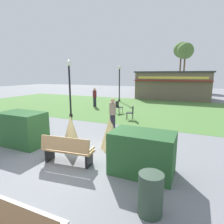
{
  "coord_description": "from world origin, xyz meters",
  "views": [
    {
      "loc": [
        3.79,
        -4.68,
        2.88
      ],
      "look_at": [
        0.04,
        3.64,
        1.05
      ],
      "focal_mm": 30.26,
      "sensor_mm": 36.0,
      "label": 1
    }
  ],
  "objects_px": {
    "parked_car_center_slot": "(190,90)",
    "tree_left_bg": "(185,51)",
    "person_strolling": "(113,114)",
    "parked_car_west_slot": "(157,89)",
    "lamppost_mid": "(70,82)",
    "cafe_chair_west": "(131,112)",
    "park_bench": "(67,150)",
    "trash_bin": "(151,194)",
    "food_kiosk": "(173,85)",
    "person_standing": "(95,97)",
    "cafe_chair_east": "(118,106)",
    "lamppost_far": "(119,79)",
    "tree_right_bg": "(181,50)"
  },
  "relations": [
    {
      "from": "parked_car_center_slot",
      "to": "tree_left_bg",
      "type": "relative_size",
      "value": 0.51
    },
    {
      "from": "person_strolling",
      "to": "parked_car_west_slot",
      "type": "distance_m",
      "value": 22.03
    },
    {
      "from": "lamppost_mid",
      "to": "cafe_chair_west",
      "type": "height_order",
      "value": "lamppost_mid"
    },
    {
      "from": "park_bench",
      "to": "cafe_chair_west",
      "type": "distance_m",
      "value": 6.7
    },
    {
      "from": "parked_car_west_slot",
      "to": "parked_car_center_slot",
      "type": "distance_m",
      "value": 4.87
    },
    {
      "from": "person_strolling",
      "to": "parked_car_west_slot",
      "type": "height_order",
      "value": "person_strolling"
    },
    {
      "from": "lamppost_mid",
      "to": "tree_left_bg",
      "type": "distance_m",
      "value": 26.7
    },
    {
      "from": "trash_bin",
      "to": "tree_left_bg",
      "type": "distance_m",
      "value": 33.38
    },
    {
      "from": "trash_bin",
      "to": "food_kiosk",
      "type": "bearing_deg",
      "value": 95.48
    },
    {
      "from": "person_standing",
      "to": "tree_left_bg",
      "type": "relative_size",
      "value": 0.2
    },
    {
      "from": "food_kiosk",
      "to": "cafe_chair_east",
      "type": "bearing_deg",
      "value": -103.61
    },
    {
      "from": "person_standing",
      "to": "tree_left_bg",
      "type": "bearing_deg",
      "value": -169.3
    },
    {
      "from": "food_kiosk",
      "to": "person_standing",
      "type": "distance_m",
      "value": 10.89
    },
    {
      "from": "trash_bin",
      "to": "cafe_chair_west",
      "type": "bearing_deg",
      "value": 111.25
    },
    {
      "from": "food_kiosk",
      "to": "cafe_chair_west",
      "type": "bearing_deg",
      "value": -94.88
    },
    {
      "from": "trash_bin",
      "to": "tree_left_bg",
      "type": "relative_size",
      "value": 0.11
    },
    {
      "from": "tree_left_bg",
      "to": "lamppost_far",
      "type": "bearing_deg",
      "value": -106.75
    },
    {
      "from": "trash_bin",
      "to": "food_kiosk",
      "type": "xyz_separation_m",
      "value": [
        -1.97,
        20.49,
        1.17
      ]
    },
    {
      "from": "food_kiosk",
      "to": "person_strolling",
      "type": "bearing_deg",
      "value": -94.42
    },
    {
      "from": "tree_right_bg",
      "to": "person_standing",
      "type": "bearing_deg",
      "value": -102.63
    },
    {
      "from": "park_bench",
      "to": "parked_car_west_slot",
      "type": "xyz_separation_m",
      "value": [
        -2.18,
        25.95,
        0.16
      ]
    },
    {
      "from": "lamppost_far",
      "to": "tree_left_bg",
      "type": "distance_m",
      "value": 18.68
    },
    {
      "from": "parked_car_center_slot",
      "to": "food_kiosk",
      "type": "bearing_deg",
      "value": -104.37
    },
    {
      "from": "lamppost_mid",
      "to": "tree_left_bg",
      "type": "relative_size",
      "value": 0.46
    },
    {
      "from": "food_kiosk",
      "to": "parked_car_center_slot",
      "type": "xyz_separation_m",
      "value": [
        1.69,
        6.59,
        -0.98
      ]
    },
    {
      "from": "tree_left_bg",
      "to": "cafe_chair_west",
      "type": "bearing_deg",
      "value": -93.14
    },
    {
      "from": "lamppost_mid",
      "to": "cafe_chair_east",
      "type": "distance_m",
      "value": 4.01
    },
    {
      "from": "lamppost_mid",
      "to": "person_standing",
      "type": "relative_size",
      "value": 2.24
    },
    {
      "from": "person_standing",
      "to": "cafe_chair_east",
      "type": "bearing_deg",
      "value": 85.91
    },
    {
      "from": "lamppost_mid",
      "to": "food_kiosk",
      "type": "height_order",
      "value": "lamppost_mid"
    },
    {
      "from": "food_kiosk",
      "to": "parked_car_west_slot",
      "type": "bearing_deg",
      "value": 115.81
    },
    {
      "from": "trash_bin",
      "to": "food_kiosk",
      "type": "height_order",
      "value": "food_kiosk"
    },
    {
      "from": "lamppost_far",
      "to": "trash_bin",
      "type": "distance_m",
      "value": 16.94
    },
    {
      "from": "lamppost_far",
      "to": "parked_car_center_slot",
      "type": "distance_m",
      "value": 13.6
    },
    {
      "from": "park_bench",
      "to": "food_kiosk",
      "type": "relative_size",
      "value": 0.21
    },
    {
      "from": "parked_car_center_slot",
      "to": "trash_bin",
      "type": "bearing_deg",
      "value": -89.41
    },
    {
      "from": "lamppost_mid",
      "to": "parked_car_center_slot",
      "type": "distance_m",
      "value": 21.32
    },
    {
      "from": "trash_bin",
      "to": "tree_left_bg",
      "type": "xyz_separation_m",
      "value": [
        -1.68,
        32.73,
        6.35
      ]
    },
    {
      "from": "lamppost_mid",
      "to": "parked_car_center_slot",
      "type": "height_order",
      "value": "lamppost_mid"
    },
    {
      "from": "cafe_chair_east",
      "to": "person_strolling",
      "type": "relative_size",
      "value": 0.53
    },
    {
      "from": "person_strolling",
      "to": "lamppost_mid",
      "type": "bearing_deg",
      "value": -98.25
    },
    {
      "from": "park_bench",
      "to": "person_standing",
      "type": "bearing_deg",
      "value": 114.8
    },
    {
      "from": "food_kiosk",
      "to": "parked_car_west_slot",
      "type": "distance_m",
      "value": 7.39
    },
    {
      "from": "lamppost_far",
      "to": "cafe_chair_west",
      "type": "distance_m",
      "value": 8.65
    },
    {
      "from": "park_bench",
      "to": "cafe_chair_east",
      "type": "relative_size",
      "value": 1.97
    },
    {
      "from": "trash_bin",
      "to": "person_standing",
      "type": "distance_m",
      "value": 13.59
    },
    {
      "from": "cafe_chair_east",
      "to": "park_bench",
      "type": "bearing_deg",
      "value": -78.73
    },
    {
      "from": "parked_car_west_slot",
      "to": "trash_bin",
      "type": "bearing_deg",
      "value": -79.23
    },
    {
      "from": "lamppost_mid",
      "to": "person_strolling",
      "type": "xyz_separation_m",
      "value": [
        3.97,
        -1.82,
        -1.54
      ]
    },
    {
      "from": "food_kiosk",
      "to": "cafe_chair_east",
      "type": "xyz_separation_m",
      "value": [
        -2.67,
        -11.02,
        -1.09
      ]
    }
  ]
}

